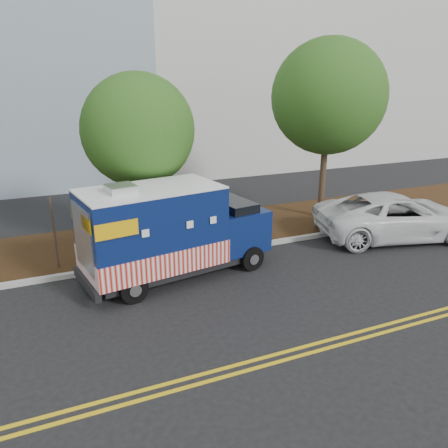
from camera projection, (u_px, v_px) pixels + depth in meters
name	position (u px, v px, depth m)	size (l,w,h in m)	color
ground	(203.00, 275.00, 13.40)	(120.00, 120.00, 0.00)	black
curb	(188.00, 256.00, 14.59)	(120.00, 0.18, 0.15)	#9E9E99
mulch_strip	(170.00, 236.00, 16.43)	(120.00, 4.00, 0.15)	black
centerline_near	(274.00, 355.00, 9.52)	(120.00, 0.10, 0.01)	gold
centerline_far	(279.00, 361.00, 9.30)	(120.00, 0.10, 0.01)	gold
tree_b	(138.00, 131.00, 14.19)	(3.69, 3.69, 5.97)	#38281C
tree_c	(328.00, 97.00, 17.03)	(4.47, 4.47, 7.27)	#38281C
sign_post	(55.00, 235.00, 13.23)	(0.06, 0.06, 2.40)	#473828
food_truck	(168.00, 234.00, 12.87)	(6.00, 3.02, 3.02)	black
white_car	(396.00, 216.00, 16.30)	(2.76, 5.98, 1.66)	silver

